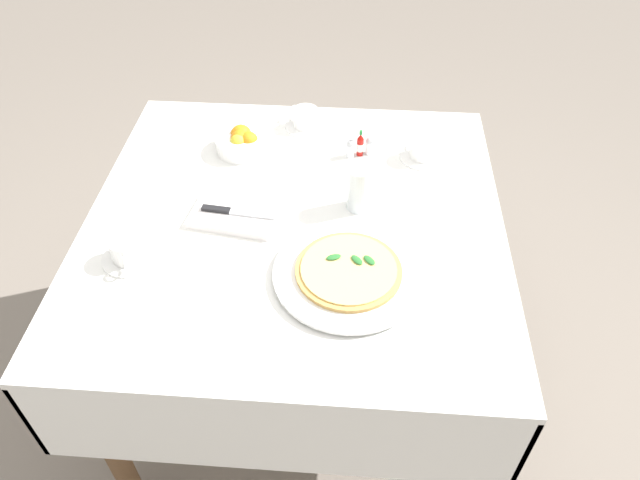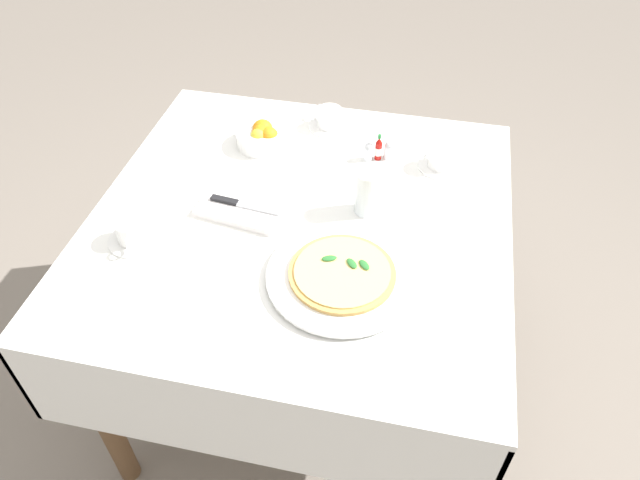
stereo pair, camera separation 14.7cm
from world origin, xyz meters
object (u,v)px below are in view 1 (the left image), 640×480
object	(u,v)px
coffee_cup_near_right	(127,251)
salt_shaker	(370,146)
coffee_cup_left_edge	(306,119)
coffee_cup_right_edge	(423,149)
citrus_bowl	(242,142)
water_glass_far_right	(359,190)
hot_sauce_bottle	(360,145)
napkin_folded	(234,216)
pizza_plate	(348,274)
pizza	(349,270)
dinner_knife	(235,212)
pepper_shaker	(350,149)

from	to	relation	value
coffee_cup_near_right	salt_shaker	size ratio (longest dim) A/B	2.32
coffee_cup_left_edge	coffee_cup_right_edge	distance (m)	0.38
citrus_bowl	coffee_cup_near_right	bearing A→B (deg)	-112.91
coffee_cup_near_right	water_glass_far_right	xyz separation A→B (m)	(0.55, 0.24, 0.03)
coffee_cup_left_edge	hot_sauce_bottle	size ratio (longest dim) A/B	1.57
coffee_cup_near_right	napkin_folded	world-z (taller)	coffee_cup_near_right
water_glass_far_right	citrus_bowl	xyz separation A→B (m)	(-0.35, 0.24, -0.03)
pizza_plate	coffee_cup_near_right	bearing A→B (deg)	177.81
hot_sauce_bottle	water_glass_far_right	bearing A→B (deg)	-89.52
coffee_cup_left_edge	salt_shaker	xyz separation A→B (m)	(0.20, -0.13, -0.00)
coffee_cup_left_edge	napkin_folded	xyz separation A→B (m)	(-0.15, -0.44, -0.02)
water_glass_far_right	napkin_folded	xyz separation A→B (m)	(-0.32, -0.07, -0.05)
pizza_plate	coffee_cup_right_edge	world-z (taller)	coffee_cup_right_edge
pizza	water_glass_far_right	distance (m)	0.26
pizza	coffee_cup_right_edge	size ratio (longest dim) A/B	1.89
dinner_knife	salt_shaker	world-z (taller)	salt_shaker
pizza	dinner_knife	distance (m)	0.35
coffee_cup_left_edge	hot_sauce_bottle	xyz separation A→B (m)	(0.17, -0.14, 0.01)
pizza	hot_sauce_bottle	distance (m)	0.49
pizza_plate	coffee_cup_near_right	distance (m)	0.54
coffee_cup_left_edge	coffee_cup_near_right	bearing A→B (deg)	-121.85
napkin_folded	pizza	bearing A→B (deg)	-22.46
pizza_plate	napkin_folded	size ratio (longest dim) A/B	1.50
coffee_cup_left_edge	pepper_shaker	xyz separation A→B (m)	(0.14, -0.15, -0.00)
pizza	salt_shaker	world-z (taller)	salt_shaker
water_glass_far_right	coffee_cup_near_right	bearing A→B (deg)	-156.84
water_glass_far_right	napkin_folded	distance (m)	0.33
pizza	salt_shaker	distance (m)	0.50
citrus_bowl	hot_sauce_bottle	distance (m)	0.35
coffee_cup_right_edge	citrus_bowl	xyz separation A→B (m)	(-0.53, 0.00, -0.00)
coffee_cup_near_right	hot_sauce_bottle	bearing A→B (deg)	40.63
salt_shaker	pizza	bearing A→B (deg)	-94.86
coffee_cup_left_edge	coffee_cup_near_right	distance (m)	0.71
water_glass_far_right	hot_sauce_bottle	size ratio (longest dim) A/B	1.51
coffee_cup_right_edge	coffee_cup_near_right	size ratio (longest dim) A/B	1.01
water_glass_far_right	pizza	bearing A→B (deg)	-93.71
water_glass_far_right	hot_sauce_bottle	xyz separation A→B (m)	(-0.00, 0.24, -0.02)
salt_shaker	napkin_folded	bearing A→B (deg)	-137.63
coffee_cup_right_edge	citrus_bowl	distance (m)	0.53
water_glass_far_right	pepper_shaker	world-z (taller)	water_glass_far_right
pizza	coffee_cup_right_edge	world-z (taller)	coffee_cup_right_edge
pizza_plate	coffee_cup_left_edge	world-z (taller)	coffee_cup_left_edge
pizza_plate	citrus_bowl	size ratio (longest dim) A/B	2.38
water_glass_far_right	pepper_shaker	distance (m)	0.23
water_glass_far_right	hot_sauce_bottle	world-z (taller)	water_glass_far_right
water_glass_far_right	dinner_knife	world-z (taller)	water_glass_far_right
pizza_plate	coffee_cup_left_edge	size ratio (longest dim) A/B	2.74
water_glass_far_right	citrus_bowl	bearing A→B (deg)	146.13
napkin_folded	hot_sauce_bottle	bearing A→B (deg)	52.69
napkin_folded	dinner_knife	world-z (taller)	dinner_knife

